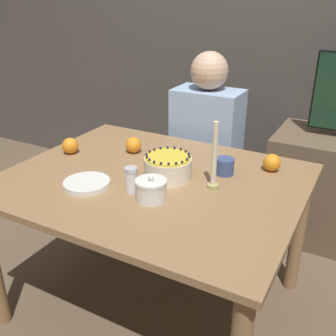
% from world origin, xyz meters
% --- Properties ---
extents(ground_plane, '(12.00, 12.00, 0.00)m').
position_xyz_m(ground_plane, '(0.00, 0.00, 0.00)').
color(ground_plane, brown).
extents(wall_behind, '(8.00, 0.05, 2.60)m').
position_xyz_m(wall_behind, '(0.00, 1.40, 1.30)').
color(wall_behind, '#4C4742').
rests_on(wall_behind, ground_plane).
extents(dining_table, '(1.32, 1.06, 0.73)m').
position_xyz_m(dining_table, '(0.00, 0.00, 0.63)').
color(dining_table, '#936D47').
rests_on(dining_table, ground_plane).
extents(cake, '(0.21, 0.21, 0.12)m').
position_xyz_m(cake, '(0.06, 0.04, 0.78)').
color(cake, '#EFE5CC').
rests_on(cake, dining_table).
extents(sugar_bowl, '(0.13, 0.13, 0.11)m').
position_xyz_m(sugar_bowl, '(0.10, -0.17, 0.78)').
color(sugar_bowl, white).
rests_on(sugar_bowl, dining_table).
extents(sugar_shaker, '(0.05, 0.05, 0.11)m').
position_xyz_m(sugar_shaker, '(-0.01, -0.15, 0.79)').
color(sugar_shaker, white).
rests_on(sugar_shaker, dining_table).
extents(plate_stack, '(0.20, 0.20, 0.02)m').
position_xyz_m(plate_stack, '(-0.21, -0.21, 0.74)').
color(plate_stack, white).
rests_on(plate_stack, dining_table).
extents(candle, '(0.05, 0.05, 0.30)m').
position_xyz_m(candle, '(0.28, 0.04, 0.85)').
color(candle, tan).
rests_on(candle, dining_table).
extents(cup, '(0.09, 0.09, 0.08)m').
position_xyz_m(cup, '(0.27, 0.20, 0.77)').
color(cup, '#384C7F').
rests_on(cup, dining_table).
extents(orange_fruit_0, '(0.08, 0.08, 0.08)m').
position_xyz_m(orange_fruit_0, '(-0.24, 0.22, 0.77)').
color(orange_fruit_0, orange).
rests_on(orange_fruit_0, dining_table).
extents(orange_fruit_1, '(0.08, 0.08, 0.08)m').
position_xyz_m(orange_fruit_1, '(-0.52, 0.05, 0.77)').
color(orange_fruit_1, orange).
rests_on(orange_fruit_1, dining_table).
extents(orange_fruit_2, '(0.08, 0.08, 0.08)m').
position_xyz_m(orange_fruit_2, '(0.45, 0.34, 0.77)').
color(orange_fruit_2, orange).
rests_on(orange_fruit_2, dining_table).
extents(person_man_blue_shirt, '(0.40, 0.34, 1.20)m').
position_xyz_m(person_man_blue_shirt, '(-0.05, 0.73, 0.52)').
color(person_man_blue_shirt, '#595960').
rests_on(person_man_blue_shirt, ground_plane).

